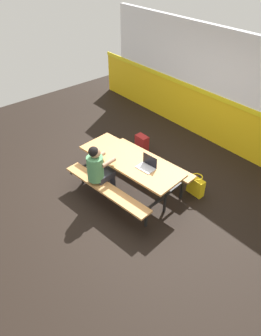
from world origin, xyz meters
name	(u,v)px	position (x,y,z in m)	size (l,w,h in m)	color
ground_plane	(123,185)	(0.00, 0.00, -0.01)	(10.00, 10.00, 0.02)	black
accent_backdrop	(217,91)	(0.00, 2.73, 1.25)	(8.00, 0.14, 2.60)	yellow
picnic_table_main	(130,167)	(0.23, 0.00, 0.58)	(2.14, 1.75, 0.74)	tan
student_nearer	(99,168)	(0.03, -0.58, 0.71)	(0.39, 0.54, 1.21)	#2D2D38
laptop_silver	(147,165)	(0.61, 0.08, 0.79)	(0.34, 0.25, 0.22)	silver
backpack_dark	(142,144)	(-0.63, 1.07, 0.22)	(0.30, 0.22, 0.44)	maroon
tote_bag_bright	(196,186)	(1.13, 0.90, 0.19)	(0.34, 0.21, 0.43)	yellow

